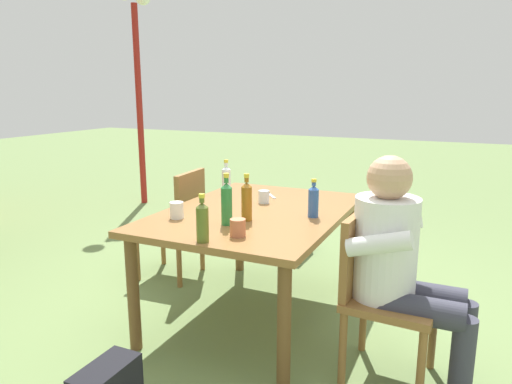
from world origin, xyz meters
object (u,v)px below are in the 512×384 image
object	(u,v)px
bottle_amber	(247,200)
cup_terracotta	(238,228)
person_in_white_shirt	(401,260)
bottle_blue	(313,201)
cup_white	(177,210)
dining_table	(256,222)
table_knife	(269,194)
chair_near_left	(377,287)
lamp_post	(137,53)
chair_far_right	(178,218)
bottle_green	(227,203)
cup_glass	(264,197)
backpack_by_far_side	(294,229)
bottle_olive	(202,221)
bottle_clear	(226,180)

from	to	relation	value
bottle_amber	cup_terracotta	size ratio (longest dim) A/B	2.99
person_in_white_shirt	bottle_blue	size ratio (longest dim) A/B	4.99
bottle_amber	cup_white	xyz separation A→B (m)	(-0.13, 0.40, -0.07)
dining_table	person_in_white_shirt	size ratio (longest dim) A/B	1.29
bottle_blue	table_knife	xyz separation A→B (m)	(0.46, 0.48, -0.10)
chair_near_left	lamp_post	bearing A→B (deg)	53.57
bottle_amber	chair_near_left	bearing A→B (deg)	-96.92
person_in_white_shirt	table_knife	xyz separation A→B (m)	(0.80, 1.05, 0.08)
chair_far_right	person_in_white_shirt	distance (m)	1.93
chair_near_left	table_knife	distance (m)	1.26
person_in_white_shirt	bottle_green	size ratio (longest dim) A/B	3.93
bottle_green	cup_glass	distance (m)	0.58
chair_far_right	cup_glass	xyz separation A→B (m)	(-0.15, -0.81, 0.28)
bottle_amber	table_knife	distance (m)	0.72
bottle_green	bottle_blue	xyz separation A→B (m)	(0.36, -0.40, -0.03)
bottle_blue	bottle_amber	world-z (taller)	bottle_amber
bottle_green	backpack_by_far_side	xyz separation A→B (m)	(1.68, 0.20, -0.65)
person_in_white_shirt	chair_far_right	bearing A→B (deg)	69.04
chair_far_right	bottle_blue	world-z (taller)	bottle_blue
bottle_olive	bottle_clear	distance (m)	1.10
cup_terracotta	backpack_by_far_side	bearing A→B (deg)	10.87
bottle_green	bottle_amber	size ratio (longest dim) A/B	1.06
table_knife	backpack_by_far_side	world-z (taller)	table_knife
bottle_olive	lamp_post	xyz separation A→B (m)	(2.98, 2.73, 1.11)
bottle_blue	cup_terracotta	size ratio (longest dim) A/B	2.51
chair_near_left	bottle_olive	world-z (taller)	bottle_olive
bottle_green	dining_table	bearing A→B (deg)	-2.34
chair_far_right	bottle_olive	bearing A→B (deg)	-140.30
person_in_white_shirt	bottle_green	distance (m)	0.99
backpack_by_far_side	dining_table	bearing A→B (deg)	-170.74
bottle_olive	person_in_white_shirt	bearing A→B (deg)	-69.28
chair_far_right	bottle_clear	xyz separation A→B (m)	(-0.02, -0.45, 0.35)
bottle_olive	cup_glass	xyz separation A→B (m)	(0.90, 0.05, -0.07)
chair_far_right	bottle_amber	bearing A→B (deg)	-123.29
bottle_olive	table_knife	size ratio (longest dim) A/B	1.26
lamp_post	cup_glass	bearing A→B (deg)	-127.92
bottle_olive	cup_white	xyz separation A→B (m)	(0.32, 0.37, -0.06)
bottle_green	lamp_post	xyz separation A→B (m)	(2.65, 2.69, 1.09)
cup_terracotta	bottle_olive	bearing A→B (deg)	142.49
bottle_olive	bottle_amber	world-z (taller)	bottle_amber
cup_glass	table_knife	world-z (taller)	cup_glass
chair_near_left	backpack_by_far_side	size ratio (longest dim) A/B	1.97
bottle_blue	chair_far_right	bearing A→B (deg)	74.01
chair_far_right	bottle_green	world-z (taller)	bottle_green
person_in_white_shirt	bottle_olive	xyz separation A→B (m)	(-0.35, 0.93, 0.18)
dining_table	backpack_by_far_side	bearing A→B (deg)	9.26
table_knife	cup_terracotta	bearing A→B (deg)	-166.31
chair_near_left	bottle_clear	xyz separation A→B (m)	(0.66, 1.23, 0.35)
bottle_olive	bottle_amber	size ratio (longest dim) A/B	0.89
chair_near_left	lamp_post	distance (m)	4.65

